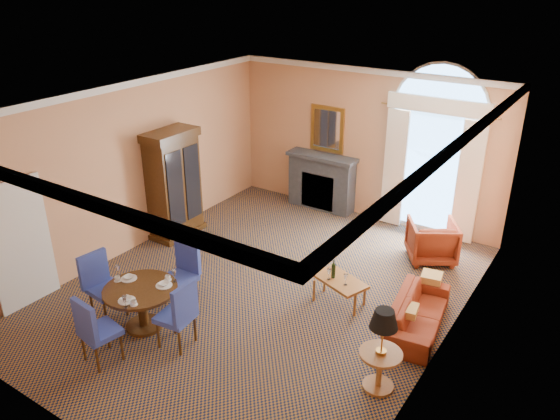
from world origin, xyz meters
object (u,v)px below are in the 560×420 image
Objects in this scene: coffee_table at (339,281)px; side_table at (382,340)px; dining_table at (141,298)px; armoire at (174,186)px; armchair at (432,241)px; sofa at (418,313)px.

side_table is (1.35, -1.45, 0.34)m from coffee_table.
dining_table reaches higher than coffee_table.
armoire is 5.65m from side_table.
armoire reaches higher than coffee_table.
armoire reaches higher than armchair.
side_table is at bearing 173.48° from sofa.
coffee_table is at bearing 45.66° from dining_table.
sofa is (3.47, 2.29, -0.26)m from dining_table.
armchair is (2.91, 4.45, -0.13)m from dining_table.
dining_table is 0.63× the size of sofa.
sofa is at bearing 91.88° from side_table.
side_table is (0.05, -1.52, 0.50)m from sofa.
armchair is at bearing 5.95° from sofa.
armchair is 3.75m from side_table.
coffee_table is 2.01m from side_table.
armchair reaches higher than coffee_table.
coffee_table is at bearing -6.26° from armoire.
side_table is (5.32, -1.88, -0.29)m from armoire.
dining_table is 1.29× the size of armchair.
dining_table reaches higher than sofa.
armchair is at bearing 20.92° from armoire.
sofa is 2.04× the size of armchair.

